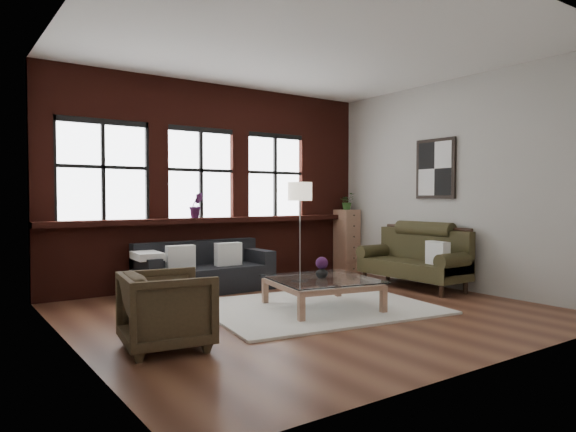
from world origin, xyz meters
TOP-DOWN VIEW (x-y plane):
  - floor at (0.00, 0.00)m, footprint 5.50×5.50m
  - ceiling at (0.00, 0.00)m, footprint 5.50×5.50m
  - wall_back at (0.00, 2.50)m, footprint 5.50×0.00m
  - wall_front at (0.00, -2.50)m, footprint 5.50×0.00m
  - wall_left at (-2.75, 0.00)m, footprint 0.00×5.00m
  - wall_right at (2.75, 0.00)m, footprint 0.00×5.00m
  - brick_backwall at (0.00, 2.44)m, footprint 5.50×0.12m
  - sill_ledge at (0.00, 2.35)m, footprint 5.50×0.30m
  - window_left at (-1.80, 2.45)m, footprint 1.38×0.10m
  - window_mid at (-0.30, 2.45)m, footprint 1.38×0.10m
  - window_right at (1.10, 2.45)m, footprint 1.38×0.10m
  - wall_poster at (2.72, 0.30)m, footprint 0.05×0.74m
  - shag_rug at (0.18, 0.07)m, footprint 3.04×2.54m
  - dark_sofa at (-0.49, 1.90)m, footprint 1.99×0.81m
  - pillow_a at (-0.92, 1.80)m, footprint 0.41×0.18m
  - pillow_b at (-0.16, 1.80)m, footprint 0.41×0.16m
  - vintage_settee at (2.30, 0.39)m, footprint 0.80×1.80m
  - pillow_settee at (2.22, -0.16)m, footprint 0.20×0.40m
  - armchair at (-2.04, -0.51)m, footprint 0.89×0.87m
  - coffee_table at (0.18, -0.03)m, footprint 1.41×1.41m
  - vase at (0.18, -0.03)m, footprint 0.19×0.19m
  - flowers at (0.18, -0.03)m, footprint 0.15×0.15m
  - drawer_chest at (2.53, 2.17)m, footprint 0.36×0.36m
  - potted_plant_top at (2.53, 2.17)m, footprint 0.31×0.28m
  - floor_lamp at (1.19, 1.81)m, footprint 0.40×0.40m
  - sill_plant at (-0.43, 2.32)m, footprint 0.24×0.20m

SIDE VIEW (x-z plane):
  - floor at x=0.00m, z-range 0.00..0.00m
  - shag_rug at x=0.18m, z-range 0.00..0.03m
  - coffee_table at x=0.18m, z-range -0.01..0.39m
  - armchair at x=-2.04m, z-range 0.00..0.72m
  - dark_sofa at x=-0.49m, z-range 0.00..0.72m
  - vase at x=0.18m, z-range 0.39..0.55m
  - vintage_settee at x=2.30m, z-range 0.00..0.96m
  - pillow_a at x=-0.92m, z-range 0.38..0.72m
  - pillow_b at x=-0.16m, z-range 0.38..0.72m
  - flowers at x=0.18m, z-range 0.50..0.66m
  - drawer_chest at x=2.53m, z-range 0.00..1.17m
  - pillow_settee at x=2.22m, z-range 0.42..0.76m
  - floor_lamp at x=1.19m, z-range 0.00..1.80m
  - sill_ledge at x=0.00m, z-range 1.00..1.08m
  - sill_plant at x=-0.43m, z-range 1.08..1.47m
  - potted_plant_top at x=2.53m, z-range 1.17..1.48m
  - wall_back at x=0.00m, z-range -1.15..4.35m
  - wall_front at x=0.00m, z-range -1.15..4.35m
  - wall_left at x=-2.75m, z-range -0.90..4.10m
  - wall_right at x=2.75m, z-range -0.90..4.10m
  - brick_backwall at x=0.00m, z-range 0.00..3.20m
  - window_left at x=-1.80m, z-range 1.00..2.50m
  - window_mid at x=-0.30m, z-range 1.00..2.50m
  - window_right at x=1.10m, z-range 1.00..2.50m
  - wall_poster at x=2.72m, z-range 1.38..2.32m
  - ceiling at x=0.00m, z-range 3.20..3.20m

